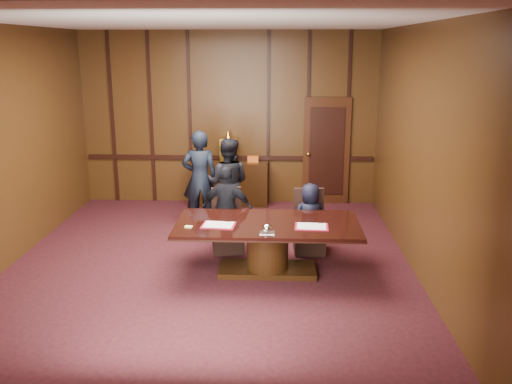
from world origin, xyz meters
The scene contains 13 objects.
room centered at (0.07, 0.14, 1.72)m, with size 7.00×7.04×3.50m.
sideboard centered at (0.00, 3.26, 0.49)m, with size 1.60×0.45×1.54m.
conference_table centered at (0.86, -0.22, 0.51)m, with size 2.62×1.32×0.76m.
folder_left centered at (0.18, -0.38, 0.77)m, with size 0.49×0.37×0.02m.
folder_right centered at (1.48, -0.39, 0.77)m, with size 0.48×0.36×0.02m.
inkstand centered at (0.86, -0.67, 0.81)m, with size 0.20×0.14×0.12m.
notepad centered at (-0.23, -0.46, 0.77)m, with size 0.10×0.07×0.01m, color #FCE77B.
chair_left centered at (0.21, 0.66, 0.29)m, with size 0.56×0.56×0.99m.
chair_right centered at (1.51, 0.66, 0.29)m, with size 0.50×0.50×0.99m.
signatory_left centered at (0.21, 0.58, 0.70)m, with size 0.82×0.34×1.40m, color black.
signatory_right centered at (1.51, 0.58, 0.57)m, with size 0.56×0.36×1.14m, color black.
witness_left centered at (-0.40, 1.90, 0.88)m, with size 0.64×0.42×1.75m, color black.
witness_right centered at (0.11, 1.85, 0.81)m, with size 0.79×0.62×1.63m, color black.
Camera 1 is at (0.99, -7.53, 3.18)m, focal length 38.00 mm.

